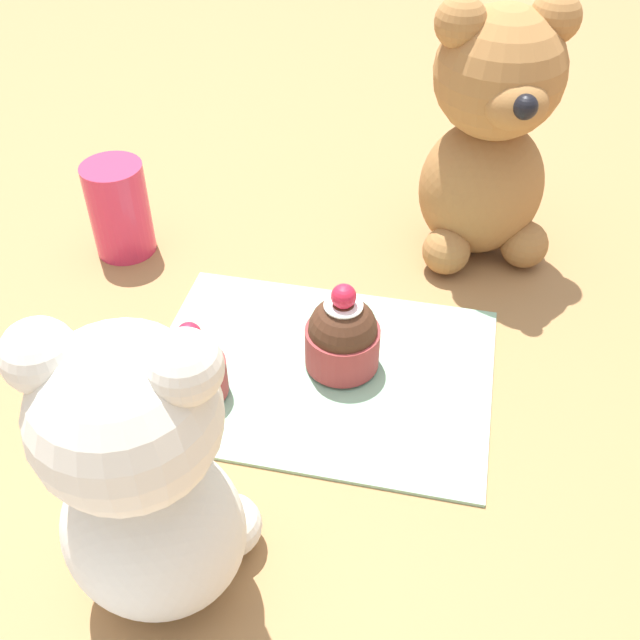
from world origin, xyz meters
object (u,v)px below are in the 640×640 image
at_px(teddy_bear_cream, 145,479).
at_px(cupcake_near_cream_bear, 194,368).
at_px(juice_glass, 119,209).
at_px(teddy_bear_tan, 490,137).
at_px(cupcake_near_tan_bear, 343,336).

xyz_separation_m(teddy_bear_cream, cupcake_near_cream_bear, (0.03, -0.15, -0.07)).
xyz_separation_m(cupcake_near_cream_bear, juice_glass, (0.13, -0.17, 0.01)).
relative_size(teddy_bear_tan, juice_glass, 2.62).
distance_m(cupcake_near_cream_bear, cupcake_near_tan_bear, 0.11).
bearing_deg(cupcake_near_cream_bear, teddy_bear_cream, 102.61).
height_order(teddy_bear_tan, cupcake_near_tan_bear, teddy_bear_tan).
relative_size(teddy_bear_tan, cupcake_near_tan_bear, 3.04).
bearing_deg(teddy_bear_cream, teddy_bear_tan, -118.11).
height_order(cupcake_near_tan_bear, juice_glass, juice_glass).
bearing_deg(cupcake_near_tan_bear, juice_glass, -26.22).
bearing_deg(cupcake_near_tan_bear, teddy_bear_cream, 71.29).
height_order(teddy_bear_tan, cupcake_near_cream_bear, teddy_bear_tan).
height_order(cupcake_near_cream_bear, juice_glass, juice_glass).
relative_size(cupcake_near_cream_bear, cupcake_near_tan_bear, 0.87).
bearing_deg(teddy_bear_cream, juice_glass, -68.47).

